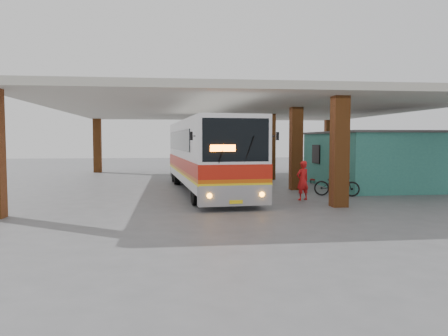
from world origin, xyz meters
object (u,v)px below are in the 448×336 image
at_px(pedestrian, 303,181).
at_px(red_chair, 316,177).
at_px(coach_bus, 207,154).
at_px(motorcycle, 337,184).

distance_m(pedestrian, red_chair, 7.55).
relative_size(coach_bus, motorcycle, 6.39).
relative_size(coach_bus, red_chair, 15.78).
height_order(motorcycle, pedestrian, pedestrian).
bearing_deg(coach_bus, red_chair, 21.03).
bearing_deg(pedestrian, red_chair, -135.86).
distance_m(coach_bus, red_chair, 7.73).
height_order(coach_bus, red_chair, coach_bus).
bearing_deg(red_chair, pedestrian, -100.27).
bearing_deg(pedestrian, motorcycle, -173.69).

